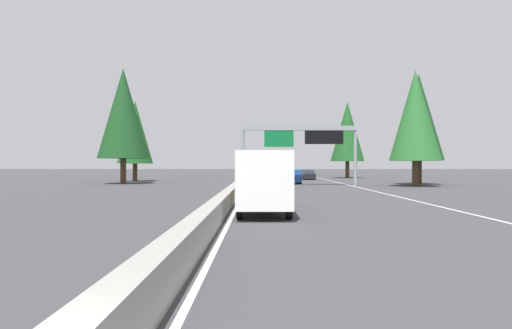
{
  "coord_description": "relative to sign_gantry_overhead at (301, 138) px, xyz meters",
  "views": [
    {
      "loc": [
        -3.48,
        -1.47,
        2.39
      ],
      "look_at": [
        54.71,
        -1.11,
        2.31
      ],
      "focal_mm": 34.92,
      "sensor_mm": 36.0,
      "label": 1
    }
  ],
  "objects": [
    {
      "name": "sedan_distant_a",
      "position": [
        20.97,
        -2.92,
        -4.52
      ],
      "size": [
        4.4,
        1.8,
        1.47
      ],
      "color": "black",
      "rests_on": "ground"
    },
    {
      "name": "ground_plane",
      "position": [
        9.07,
        6.03,
        -5.21
      ],
      "size": [
        320.0,
        320.0,
        0.0
      ],
      "primitive_type": "plane",
      "color": "#38383A"
    },
    {
      "name": "conifer_left_mid",
      "position": [
        13.73,
        21.6,
        1.51
      ],
      "size": [
        4.86,
        4.86,
        11.05
      ],
      "color": "#4C3823",
      "rests_on": "ground"
    },
    {
      "name": "sedan_near_center",
      "position": [
        45.83,
        4.3,
        -4.52
      ],
      "size": [
        4.4,
        1.8,
        1.47
      ],
      "color": "white",
      "rests_on": "ground"
    },
    {
      "name": "pickup_near_right",
      "position": [
        -7.01,
        4.44,
        -4.29
      ],
      "size": [
        5.6,
        2.0,
        1.86
      ],
      "color": "#1E4793",
      "rests_on": "ground"
    },
    {
      "name": "conifer_right_far",
      "position": [
        29.52,
        -10.35,
        2.61
      ],
      "size": [
        5.65,
        5.65,
        12.85
      ],
      "color": "#4C3823",
      "rests_on": "ground"
    },
    {
      "name": "median_barrier",
      "position": [
        29.07,
        6.33,
        -4.76
      ],
      "size": [
        180.0,
        0.56,
        0.9
      ],
      "primitive_type": "cube",
      "color": "gray",
      "rests_on": "ground"
    },
    {
      "name": "conifer_right_mid",
      "position": [
        3.38,
        -13.99,
        2.58
      ],
      "size": [
        5.64,
        5.64,
        12.81
      ],
      "color": "#4C3823",
      "rests_on": "ground"
    },
    {
      "name": "bus_far_left",
      "position": [
        28.17,
        4.42,
        -3.49
      ],
      "size": [
        11.5,
        2.55,
        3.1
      ],
      "color": "#1E4793",
      "rests_on": "ground"
    },
    {
      "name": "shoulder_stripe_median",
      "position": [
        19.07,
        5.78,
        -5.2
      ],
      "size": [
        160.0,
        0.16,
        0.01
      ],
      "primitive_type": "cube",
      "color": "silver",
      "rests_on": "ground"
    },
    {
      "name": "minivan_mid_left",
      "position": [
        5.65,
        0.56,
        -4.26
      ],
      "size": [
        5.0,
        1.95,
        1.69
      ],
      "color": "#1E4793",
      "rests_on": "ground"
    },
    {
      "name": "sign_gantry_overhead",
      "position": [
        0.0,
        0.0,
        0.0
      ],
      "size": [
        0.5,
        12.68,
        6.54
      ],
      "color": "gray",
      "rests_on": "ground"
    },
    {
      "name": "box_truck_far_center",
      "position": [
        54.27,
        3.99,
        -3.6
      ],
      "size": [
        8.5,
        2.4,
        2.95
      ],
      "color": "white",
      "rests_on": "ground"
    },
    {
      "name": "conifer_right_near",
      "position": [
        -1.84,
        -11.94,
        2.27
      ],
      "size": [
        5.41,
        5.41,
        12.3
      ],
      "color": "#4C3823",
      "rests_on": "ground"
    },
    {
      "name": "shoulder_stripe_right",
      "position": [
        19.07,
        -5.49,
        -5.2
      ],
      "size": [
        160.0,
        0.16,
        0.01
      ],
      "primitive_type": "cube",
      "color": "silver",
      "rests_on": "ground"
    },
    {
      "name": "box_truck_mid_center",
      "position": [
        -30.34,
        4.34,
        -3.6
      ],
      "size": [
        8.5,
        2.4,
        2.95
      ],
      "color": "white",
      "rests_on": "ground"
    },
    {
      "name": "conifer_left_near",
      "position": [
        5.12,
        20.87,
        3.23
      ],
      "size": [
        6.11,
        6.11,
        13.88
      ],
      "color": "#4C3823",
      "rests_on": "ground"
    },
    {
      "name": "sedan_mid_right",
      "position": [
        28.74,
        -3.05,
        -4.52
      ],
      "size": [
        4.4,
        1.8,
        1.47
      ],
      "color": "red",
      "rests_on": "ground"
    }
  ]
}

